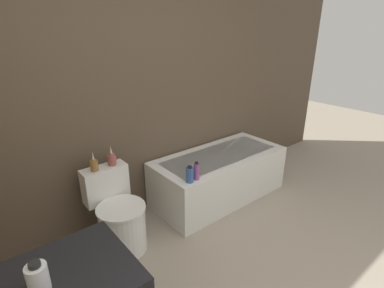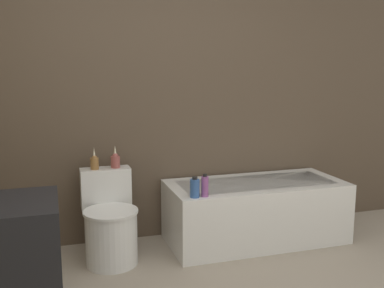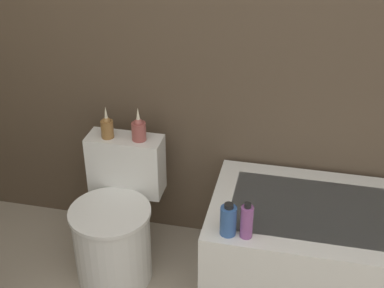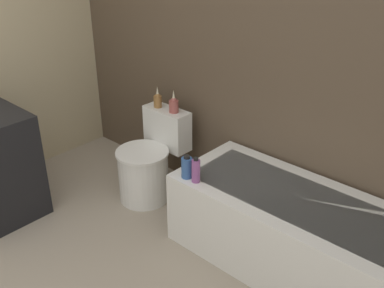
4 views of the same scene
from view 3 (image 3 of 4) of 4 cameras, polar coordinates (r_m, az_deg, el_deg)
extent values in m
cube|color=brown|center=(2.68, 3.31, 13.18)|extent=(6.40, 0.06, 2.60)
cube|color=white|center=(2.83, 17.93, -11.58)|extent=(1.54, 0.70, 0.53)
cube|color=#B7BCC6|center=(2.67, 18.79, -7.41)|extent=(1.34, 0.50, 0.01)
cylinder|color=white|center=(2.89, -8.45, -10.63)|extent=(0.40, 0.40, 0.41)
cylinder|color=white|center=(2.76, -8.78, -7.20)|extent=(0.42, 0.42, 0.02)
cube|color=white|center=(2.91, -7.04, -2.14)|extent=(0.40, 0.16, 0.33)
cylinder|color=olive|center=(2.82, -9.03, 1.57)|extent=(0.07, 0.07, 0.09)
sphere|color=olive|center=(2.79, -9.11, 2.42)|extent=(0.04, 0.04, 0.04)
cone|color=beige|center=(2.78, -9.18, 3.20)|extent=(0.02, 0.02, 0.09)
cylinder|color=#994C47|center=(2.77, -5.69, 1.35)|extent=(0.08, 0.08, 0.10)
sphere|color=#994C47|center=(2.75, -5.74, 2.24)|extent=(0.05, 0.05, 0.05)
cone|color=beige|center=(2.73, -5.78, 3.05)|extent=(0.03, 0.03, 0.09)
cylinder|color=#335999|center=(2.39, 3.89, -8.16)|extent=(0.07, 0.07, 0.14)
cylinder|color=black|center=(2.34, 3.96, -6.60)|extent=(0.04, 0.04, 0.02)
cylinder|color=#8C4C8C|center=(2.38, 5.85, -8.27)|extent=(0.06, 0.06, 0.16)
cylinder|color=black|center=(2.32, 5.97, -6.54)|extent=(0.03, 0.03, 0.02)
camera|label=1|loc=(1.79, -77.12, 0.30)|focal=28.00mm
camera|label=2|loc=(1.91, -111.36, -30.74)|focal=42.00mm
camera|label=4|loc=(1.50, 101.51, -5.75)|focal=42.00mm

